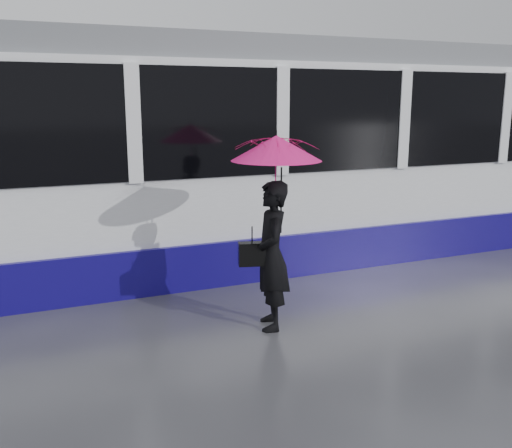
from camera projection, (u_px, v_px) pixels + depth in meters
name	position (u px, v px, depth m)	size (l,w,h in m)	color
ground	(240.00, 321.00, 6.55)	(90.00, 90.00, 0.00)	#2C2D32
rails	(181.00, 264.00, 8.80)	(34.00, 1.51, 0.02)	#3F3D38
tram	(3.00, 166.00, 7.54)	(26.00, 2.56, 3.35)	white
woman	(271.00, 256.00, 6.22)	(0.60, 0.39, 1.65)	black
umbrella	(276.00, 166.00, 6.03)	(1.19, 1.19, 1.11)	#F21468
handbag	(252.00, 254.00, 6.14)	(0.32, 0.20, 0.43)	black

